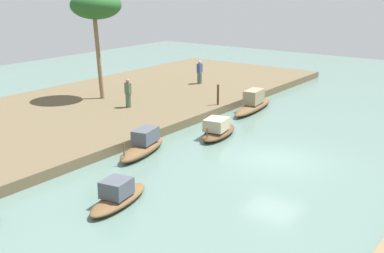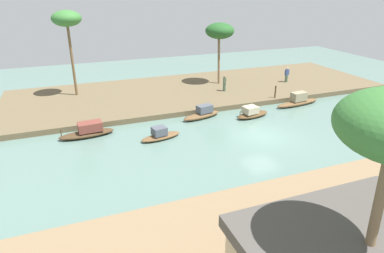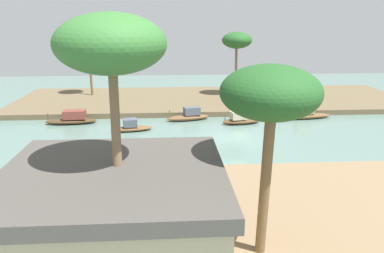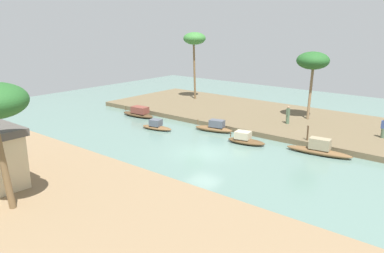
% 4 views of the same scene
% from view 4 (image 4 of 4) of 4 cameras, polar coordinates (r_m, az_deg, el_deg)
% --- Properties ---
extents(river_water, '(65.84, 65.84, 0.00)m').
position_cam_4_polar(river_water, '(30.23, 1.82, -3.87)').
color(river_water, slate).
rests_on(river_water, ground).
extents(riverbank_left, '(40.29, 12.97, 0.48)m').
position_cam_4_polar(riverbank_left, '(40.65, 12.85, 1.10)').
color(riverbank_left, brown).
rests_on(riverbank_left, ground).
extents(riverbank_right, '(40.29, 12.97, 0.48)m').
position_cam_4_polar(riverbank_right, '(22.18, -19.14, -11.45)').
color(riverbank_right, '#846B4C').
rests_on(riverbank_right, ground).
extents(sampan_midstream, '(5.13, 1.56, 1.31)m').
position_cam_4_polar(sampan_midstream, '(31.15, 18.42, -3.23)').
color(sampan_midstream, brown).
rests_on(sampan_midstream, river_water).
extents(sampan_open_hull, '(3.36, 1.60, 0.99)m').
position_cam_4_polar(sampan_open_hull, '(36.65, -5.31, 0.06)').
color(sampan_open_hull, brown).
rests_on(sampan_open_hull, river_water).
extents(sampan_with_tall_canopy, '(3.86, 1.81, 1.15)m').
position_cam_4_polar(sampan_with_tall_canopy, '(35.86, 3.38, -0.13)').
color(sampan_with_tall_canopy, brown).
rests_on(sampan_with_tall_canopy, river_water).
extents(sampan_upstream_small, '(3.43, 1.74, 1.05)m').
position_cam_4_polar(sampan_upstream_small, '(32.52, 7.94, -1.92)').
color(sampan_upstream_small, brown).
rests_on(sampan_upstream_small, river_water).
extents(sampan_foreground, '(4.25, 1.49, 1.15)m').
position_cam_4_polar(sampan_foreground, '(41.87, -7.95, 2.02)').
color(sampan_foreground, '#47331E').
rests_on(sampan_foreground, river_water).
extents(person_on_near_bank, '(0.34, 0.40, 1.72)m').
position_cam_4_polar(person_on_near_bank, '(37.84, 14.10, 1.56)').
color(person_on_near_bank, '#4C664C').
rests_on(person_on_near_bank, riverbank_left).
extents(person_by_mooring, '(0.48, 0.38, 1.71)m').
position_cam_4_polar(person_by_mooring, '(35.92, 26.67, -0.31)').
color(person_by_mooring, '#4C664C').
rests_on(person_by_mooring, riverbank_left).
extents(mooring_post, '(0.14, 0.14, 1.25)m').
position_cam_4_polar(mooring_post, '(32.92, 16.88, -0.92)').
color(mooring_post, '#4C3823').
rests_on(mooring_post, riverbank_left).
extents(palm_tree_left_near, '(3.16, 3.16, 6.72)m').
position_cam_4_polar(palm_tree_left_near, '(39.62, 17.59, 9.27)').
color(palm_tree_left_near, '#7F6647').
rests_on(palm_tree_left_near, riverbank_left).
extents(palm_tree_left_far, '(2.76, 2.76, 8.32)m').
position_cam_4_polar(palm_tree_left_far, '(48.22, 0.38, 12.83)').
color(palm_tree_left_far, brown).
rests_on(palm_tree_left_far, riverbank_left).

